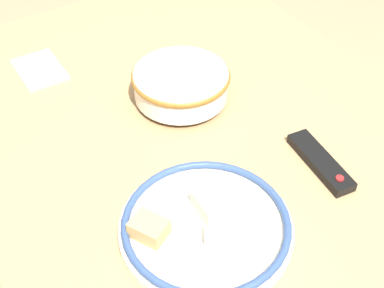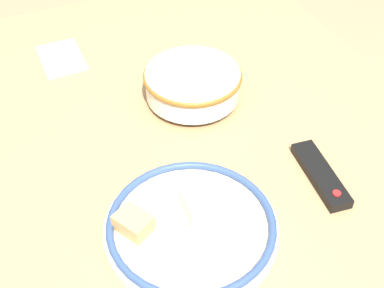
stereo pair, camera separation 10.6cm
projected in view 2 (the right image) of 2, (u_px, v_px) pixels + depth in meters
dining_table at (204, 161)px, 1.20m from camera, size 1.31×0.95×0.76m
noodle_bowl at (193, 83)px, 1.19m from camera, size 0.22×0.22×0.08m
food_plate at (190, 226)px, 0.94m from camera, size 0.31×0.31×0.06m
tv_remote at (321, 175)px, 1.04m from camera, size 0.18×0.07×0.02m
folded_napkin at (61, 58)px, 1.34m from camera, size 0.14×0.10×0.01m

